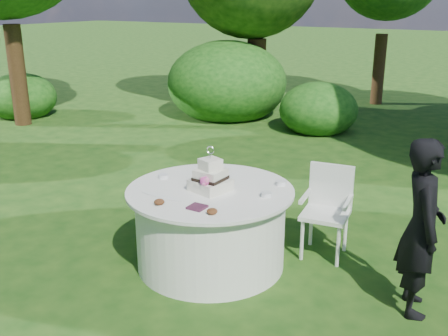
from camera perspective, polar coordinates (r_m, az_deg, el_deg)
The scene contains 9 objects.
ground at distance 5.17m, azimuth -1.45°, elevation -10.33°, with size 80.00×80.00×0.00m, color #163E11.
napkins at distance 4.42m, azimuth -2.94°, elevation -4.28°, with size 0.14×0.14×0.02m, color #491F35.
feather_plume at distance 4.68m, azimuth -6.69°, elevation -3.11°, with size 0.48×0.07×0.01m, color white.
guest at distance 4.44m, azimuth 20.70°, elevation -6.10°, with size 0.53×0.35×1.46m, color black.
table at distance 4.99m, azimuth -1.48°, elevation -6.40°, with size 1.56×1.56×0.77m.
cake at distance 4.78m, azimuth -1.50°, elevation -1.17°, with size 0.38×0.38×0.43m.
chair at distance 5.27m, azimuth 11.22°, elevation -3.86°, with size 0.50×0.49×0.90m.
votives at distance 4.91m, azimuth 1.24°, elevation -1.78°, with size 1.19×0.52×0.04m.
petal_cups at distance 4.40m, azimuth -4.26°, elevation -4.20°, with size 0.59×0.15×0.05m.
Camera 1 is at (2.46, -3.82, 2.46)m, focal length 42.00 mm.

